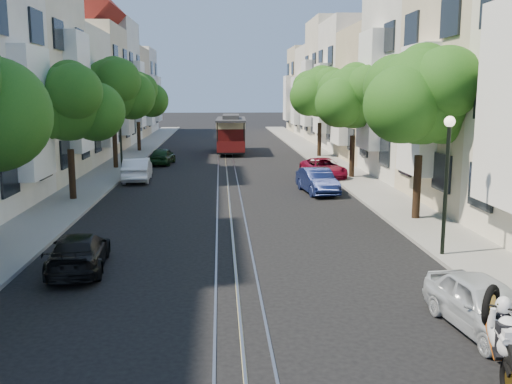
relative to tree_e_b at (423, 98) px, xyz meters
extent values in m
plane|color=black|center=(-7.26, 19.02, -4.73)|extent=(200.00, 200.00, 0.00)
cube|color=gray|center=(-0.01, 19.02, -4.67)|extent=(2.50, 80.00, 0.12)
cube|color=gray|center=(-14.51, 19.02, -4.67)|extent=(2.50, 80.00, 0.12)
cube|color=gray|center=(-7.81, 19.02, -4.72)|extent=(0.06, 80.00, 0.02)
cube|color=gray|center=(-7.26, 19.02, -4.72)|extent=(0.06, 80.00, 0.02)
cube|color=gray|center=(-6.71, 19.02, -4.72)|extent=(0.06, 80.00, 0.02)
cube|color=tan|center=(-7.26, 19.02, -4.73)|extent=(0.08, 80.00, 0.01)
cube|color=beige|center=(4.74, 3.02, 0.27)|extent=(7.00, 8.00, 10.00)
cube|color=white|center=(0.94, 3.02, -0.53)|extent=(0.90, 3.04, 5.50)
cube|color=silver|center=(4.74, 11.02, 1.27)|extent=(7.00, 8.00, 12.00)
cube|color=white|center=(0.94, 11.02, 0.31)|extent=(0.90, 3.04, 6.60)
cube|color=#C6B28C|center=(4.74, 19.02, -0.23)|extent=(7.00, 8.00, 9.00)
cube|color=white|center=(0.94, 19.02, -0.95)|extent=(0.90, 3.04, 4.95)
cube|color=white|center=(4.74, 27.02, 0.52)|extent=(7.00, 8.00, 10.50)
cube|color=white|center=(0.94, 27.02, -0.32)|extent=(0.90, 3.04, 5.78)
cube|color=beige|center=(4.74, 35.02, 1.02)|extent=(7.00, 8.00, 11.50)
cube|color=white|center=(0.94, 35.02, 0.10)|extent=(0.90, 3.04, 6.32)
cube|color=silver|center=(4.74, 43.02, 0.02)|extent=(7.00, 8.00, 9.50)
cube|color=white|center=(0.94, 43.02, -0.74)|extent=(0.90, 3.04, 5.23)
cube|color=beige|center=(4.74, 51.02, 0.27)|extent=(7.00, 8.00, 10.00)
cube|color=white|center=(0.94, 51.02, -0.53)|extent=(0.90, 3.04, 5.50)
cube|color=white|center=(-15.46, 3.02, -0.62)|extent=(0.90, 3.04, 5.39)
cube|color=beige|center=(-19.26, 11.02, 1.15)|extent=(7.00, 8.00, 11.76)
cube|color=white|center=(-15.46, 11.02, 0.21)|extent=(0.90, 3.04, 6.47)
cube|color=silver|center=(-19.26, 19.02, -0.32)|extent=(7.00, 8.00, 8.82)
cube|color=white|center=(-15.46, 19.02, -1.03)|extent=(0.90, 3.04, 4.85)
cube|color=beige|center=(-19.26, 27.02, 0.41)|extent=(7.00, 8.00, 10.29)
cube|color=white|center=(-15.46, 27.02, -0.41)|extent=(0.90, 3.04, 5.66)
cube|color=silver|center=(-19.26, 35.02, 0.90)|extent=(7.00, 8.00, 11.27)
cube|color=white|center=(-15.46, 35.02, 0.00)|extent=(0.90, 3.04, 6.20)
cube|color=#C6B28C|center=(-19.26, 43.02, -0.08)|extent=(7.00, 8.00, 9.31)
cube|color=white|center=(-15.46, 43.02, -0.82)|extent=(0.90, 3.04, 5.12)
cube|color=white|center=(-19.26, 51.02, 0.17)|extent=(7.00, 8.00, 9.80)
cube|color=white|center=(-15.46, 51.02, -0.62)|extent=(0.90, 3.04, 5.39)
cylinder|color=black|center=(-0.06, 0.02, -3.39)|extent=(0.30, 0.30, 2.45)
sphere|color=#134C13|center=(-0.06, 0.02, 0.08)|extent=(3.64, 3.64, 3.64)
sphere|color=#134C13|center=(1.04, 0.52, -0.32)|extent=(2.91, 2.91, 2.91)
sphere|color=#134C13|center=(-1.01, -0.68, -0.22)|extent=(2.84, 2.84, 2.84)
sphere|color=#134C13|center=(0.04, 0.12, 0.98)|extent=(2.18, 2.18, 2.18)
cylinder|color=black|center=(-0.06, 11.02, -3.42)|extent=(0.30, 0.30, 2.38)
sphere|color=#134C13|center=(-0.06, 11.02, -0.06)|extent=(3.54, 3.54, 3.54)
sphere|color=#134C13|center=(1.04, 11.52, -0.46)|extent=(2.83, 2.83, 2.83)
sphere|color=#134C13|center=(-1.01, 10.32, -0.36)|extent=(2.76, 2.76, 2.76)
sphere|color=#134C13|center=(0.04, 11.12, 0.84)|extent=(2.12, 2.12, 2.12)
cylinder|color=black|center=(-0.06, 22.02, -3.35)|extent=(0.30, 0.30, 2.52)
sphere|color=#134C13|center=(-0.06, 22.02, 0.21)|extent=(3.74, 3.74, 3.74)
sphere|color=#134C13|center=(1.04, 22.52, -0.19)|extent=(3.00, 3.00, 3.00)
sphere|color=#134C13|center=(-1.01, 21.32, -0.09)|extent=(2.92, 2.92, 2.92)
sphere|color=#134C13|center=(0.04, 22.12, 1.11)|extent=(2.25, 2.25, 2.25)
cylinder|color=black|center=(-14.46, 5.02, -3.48)|extent=(0.30, 0.30, 2.27)
sphere|color=#134C13|center=(-14.46, 5.02, -0.26)|extent=(3.38, 3.38, 3.38)
sphere|color=#134C13|center=(-13.36, 5.52, -0.66)|extent=(2.70, 2.70, 2.70)
sphere|color=#134C13|center=(-15.41, 4.32, -0.56)|extent=(2.64, 2.64, 2.64)
sphere|color=#134C13|center=(-14.36, 5.12, 0.64)|extent=(2.03, 2.03, 2.03)
cylinder|color=black|center=(-14.46, 16.02, -3.30)|extent=(0.30, 0.30, 2.62)
sphere|color=#134C13|center=(-14.46, 16.02, 0.41)|extent=(3.90, 3.90, 3.90)
sphere|color=#134C13|center=(-13.36, 16.52, 0.01)|extent=(3.12, 3.12, 3.12)
sphere|color=#134C13|center=(-15.41, 15.32, 0.11)|extent=(3.04, 3.04, 3.04)
sphere|color=#134C13|center=(-14.36, 16.12, 1.31)|extent=(2.34, 2.34, 2.34)
cylinder|color=black|center=(-14.46, 27.02, -3.42)|extent=(0.30, 0.30, 2.38)
sphere|color=#134C13|center=(-14.46, 27.02, -0.06)|extent=(3.54, 3.54, 3.54)
sphere|color=#134C13|center=(-13.36, 27.52, -0.46)|extent=(2.83, 2.83, 2.83)
sphere|color=#134C13|center=(-15.41, 26.32, -0.36)|extent=(2.76, 2.76, 2.76)
sphere|color=#134C13|center=(-14.36, 27.12, 0.84)|extent=(2.12, 2.12, 2.12)
cylinder|color=black|center=(-0.96, -4.98, -2.61)|extent=(0.12, 0.12, 4.00)
sphere|color=#FFF2CC|center=(-0.96, -4.98, -0.61)|extent=(0.32, 0.32, 0.32)
cylinder|color=black|center=(-13.56, 13.02, -2.61)|extent=(0.12, 0.12, 4.00)
sphere|color=#FFF2CC|center=(-13.56, 13.02, -0.61)|extent=(0.32, 0.32, 0.32)
torus|color=black|center=(-2.96, -12.98, -4.41)|extent=(0.27, 0.82, 0.80)
torus|color=black|center=(-2.78, -11.76, -3.59)|extent=(0.63, 0.67, 0.78)
ellipsoid|color=silver|center=(-2.88, -12.43, -3.82)|extent=(0.63, 1.15, 0.99)
ellipsoid|color=silver|center=(-2.92, -12.72, -3.63)|extent=(0.48, 0.65, 0.56)
cube|color=silver|center=(-2.92, -12.75, -3.66)|extent=(0.44, 0.63, 0.22)
sphere|color=black|center=(-2.87, -12.40, -3.57)|extent=(0.28, 0.28, 0.28)
cube|color=black|center=(-6.76, 25.63, -4.31)|extent=(2.33, 7.50, 0.28)
cube|color=#4D0D0C|center=(-6.76, 25.63, -3.20)|extent=(2.35, 4.71, 2.23)
cube|color=beige|center=(-6.76, 25.63, -2.36)|extent=(2.40, 4.76, 0.56)
cube|color=#2D2D30|center=(-6.76, 25.63, -1.99)|extent=(2.52, 7.51, 0.17)
cube|color=#2D2D30|center=(-6.76, 25.63, -1.75)|extent=(1.41, 4.22, 0.33)
imported|color=silver|center=(-2.18, -10.30, -4.16)|extent=(1.73, 3.52, 1.15)
imported|color=#0B133A|center=(-2.86, 6.37, -4.12)|extent=(1.74, 3.87, 1.23)
imported|color=maroon|center=(-1.66, 11.37, -4.16)|extent=(2.45, 4.37, 1.15)
imported|color=black|center=(-11.66, -5.55, -4.20)|extent=(1.84, 3.80, 1.07)
imported|color=white|center=(-12.34, 10.92, -4.07)|extent=(1.61, 4.09, 1.33)
imported|color=#143417|center=(-11.66, 18.32, -4.15)|extent=(1.71, 3.54, 1.17)
camera|label=1|loc=(-7.66, -21.30, 0.24)|focal=40.00mm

